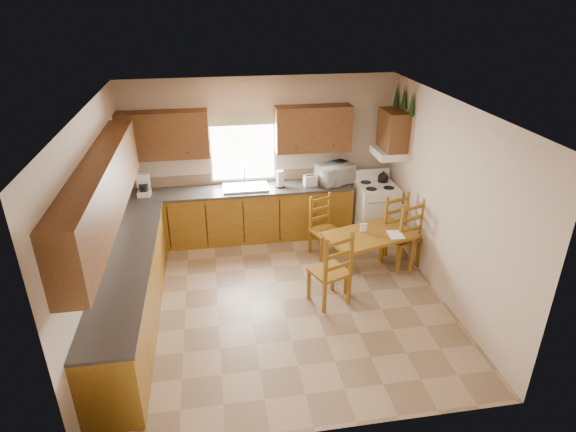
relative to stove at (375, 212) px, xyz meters
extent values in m
plane|color=#9B8063|center=(-1.88, -1.62, -0.48)|extent=(4.50, 4.50, 0.00)
plane|color=brown|center=(-1.88, -1.62, 2.22)|extent=(4.50, 4.50, 0.00)
plane|color=beige|center=(-4.13, -1.62, 0.87)|extent=(4.50, 4.50, 0.00)
plane|color=beige|center=(0.37, -1.62, 0.87)|extent=(4.50, 4.50, 0.00)
plane|color=beige|center=(-1.88, 0.63, 0.87)|extent=(4.50, 4.50, 0.00)
plane|color=beige|center=(-1.88, -3.87, 0.87)|extent=(4.50, 4.50, 0.00)
cube|color=brown|center=(-2.25, 0.33, -0.04)|extent=(3.75, 0.60, 0.88)
cube|color=brown|center=(-3.83, -1.77, -0.04)|extent=(0.60, 3.60, 0.88)
cube|color=#3C3835|center=(-2.25, 0.33, 0.42)|extent=(3.75, 0.63, 0.04)
cube|color=#3C3835|center=(-3.83, -1.77, 0.42)|extent=(0.63, 3.60, 0.04)
cube|color=#856B52|center=(-2.25, 0.62, 0.53)|extent=(3.75, 0.01, 0.18)
cube|color=brown|center=(-3.43, 0.47, 1.38)|extent=(1.41, 0.33, 0.75)
cube|color=brown|center=(-1.02, 0.47, 1.38)|extent=(1.25, 0.33, 0.75)
cube|color=brown|center=(-3.96, -1.77, 1.38)|extent=(0.33, 3.60, 0.75)
cube|color=brown|center=(0.20, 0.03, 1.42)|extent=(0.33, 0.62, 0.62)
cube|color=white|center=(0.15, 0.03, 1.04)|extent=(0.44, 0.62, 0.12)
cube|color=white|center=(-2.18, 0.60, 1.07)|extent=(1.13, 0.02, 1.18)
cube|color=white|center=(-2.18, 0.60, 1.07)|extent=(1.05, 0.01, 1.10)
cube|color=#5E7946|center=(-2.18, 0.57, 1.57)|extent=(1.19, 0.01, 0.24)
cube|color=silver|center=(-2.18, 0.33, 0.46)|extent=(0.75, 0.45, 0.04)
cone|color=#164115|center=(0.33, -0.29, 1.90)|extent=(0.22, 0.22, 0.36)
cone|color=#164115|center=(0.33, 0.03, 1.94)|extent=(0.22, 0.22, 0.36)
cone|color=#164115|center=(0.33, 0.35, 1.90)|extent=(0.22, 0.22, 0.36)
cube|color=white|center=(0.00, 0.00, 0.00)|extent=(0.66, 0.68, 0.95)
cube|color=white|center=(-3.82, 0.32, 0.61)|extent=(0.22, 0.25, 0.32)
cylinder|color=white|center=(-1.60, 0.31, 0.59)|extent=(0.14, 0.14, 0.29)
cube|color=white|center=(-1.08, 0.30, 0.53)|extent=(0.23, 0.16, 0.18)
imported|color=white|center=(-0.65, 0.33, 0.61)|extent=(0.67, 0.59, 0.33)
cube|color=brown|center=(-0.48, -1.14, -0.13)|extent=(1.44, 1.08, 0.69)
cube|color=brown|center=(-1.23, -1.75, 0.08)|extent=(0.60, 0.58, 1.11)
cube|color=brown|center=(0.11, -0.92, 0.09)|extent=(0.60, 0.59, 1.12)
cube|color=brown|center=(-0.98, -0.47, 0.02)|extent=(0.53, 0.52, 0.99)
cube|color=brown|center=(0.11, -0.98, 0.09)|extent=(0.59, 0.58, 1.12)
cube|color=white|center=(-0.12, -1.24, 0.21)|extent=(0.24, 0.30, 0.00)
cube|color=white|center=(-0.55, -1.06, 0.28)|extent=(0.10, 0.03, 0.13)
camera|label=1|loc=(-2.69, -7.14, 3.49)|focal=30.00mm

